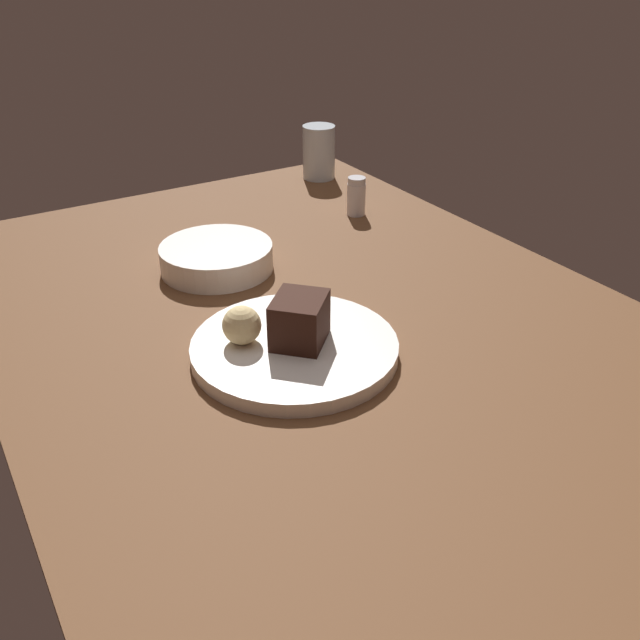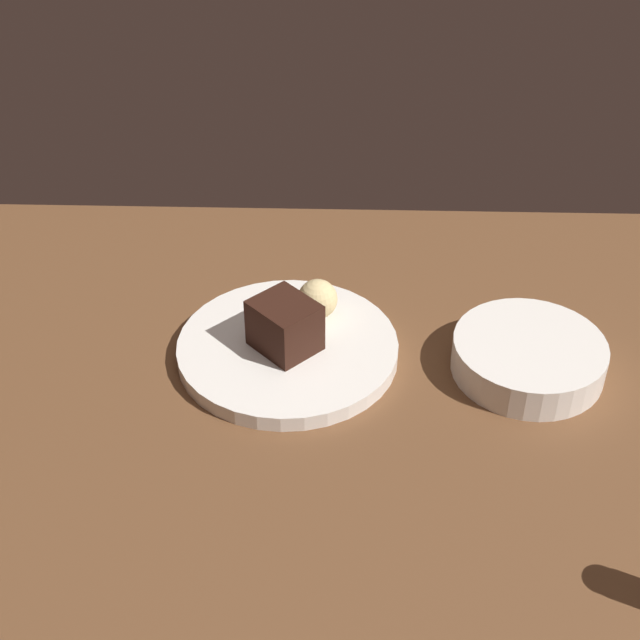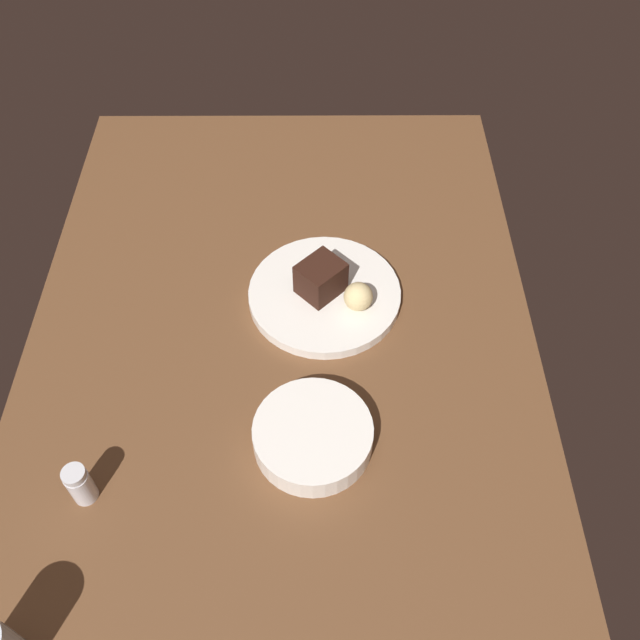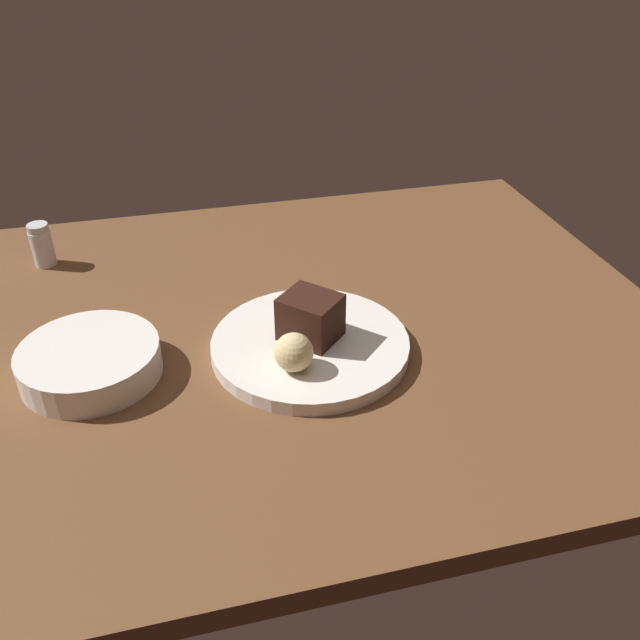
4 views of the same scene
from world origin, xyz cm
name	(u,v)px [view 3 (image 3 of 4)]	position (x,y,z in cm)	size (l,w,h in cm)	color
dining_table	(282,337)	(0.00, 0.00, 1.50)	(120.00, 84.00, 3.00)	brown
dessert_plate	(325,295)	(7.33, -7.19, 3.95)	(26.10, 26.10, 1.91)	white
chocolate_cake_slice	(321,278)	(7.55, -6.54, 7.95)	(7.10, 6.16, 6.08)	black
bread_roll	(358,297)	(3.98, -12.71, 7.35)	(4.88, 4.88, 4.88)	#DBC184
salt_shaker	(80,484)	(-28.66, 26.48, 6.50)	(3.41, 3.41, 7.09)	silver
side_bowl	(313,436)	(-20.54, -5.27, 5.04)	(17.53, 17.53, 4.08)	white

